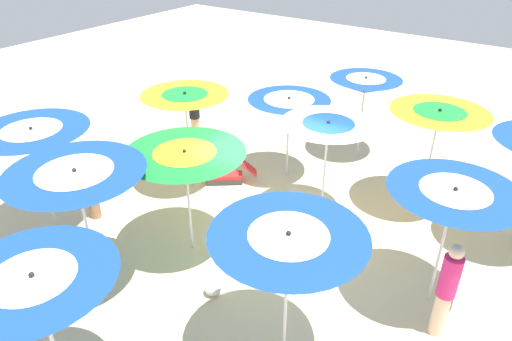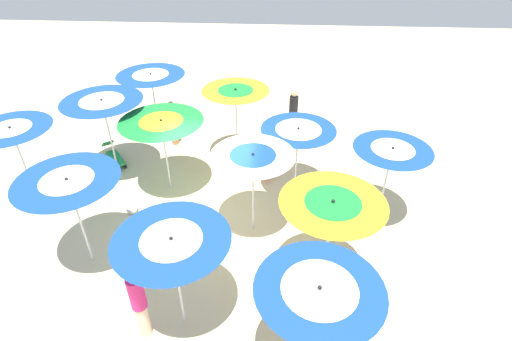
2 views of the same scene
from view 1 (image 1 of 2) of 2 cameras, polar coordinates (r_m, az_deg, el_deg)
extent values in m
cube|color=beige|center=(10.15, 2.52, -8.02)|extent=(38.75, 38.75, 0.04)
cone|color=#1947B2|center=(6.31, -25.39, -12.80)|extent=(2.03, 2.03, 0.34)
cone|color=white|center=(6.26, -25.57, -12.19)|extent=(1.03, 1.03, 0.17)
sphere|color=black|center=(6.19, -25.79, -11.42)|extent=(0.07, 0.07, 0.07)
cylinder|color=silver|center=(7.11, 3.63, -16.17)|extent=(0.05, 0.05, 2.17)
cone|color=#1947B2|center=(6.38, 3.94, -9.36)|extent=(2.19, 2.19, 0.41)
cone|color=white|center=(6.31, 3.97, -8.60)|extent=(1.11, 1.11, 0.21)
sphere|color=black|center=(6.23, 4.01, -7.67)|extent=(0.07, 0.07, 0.07)
cylinder|color=silver|center=(8.61, 21.57, -9.37)|extent=(0.05, 0.05, 2.11)
cone|color=#1947B2|center=(8.03, 22.94, -3.47)|extent=(2.12, 2.12, 0.40)
cone|color=white|center=(7.97, 23.09, -2.86)|extent=(1.10, 1.10, 0.21)
sphere|color=black|center=(7.91, 23.26, -2.08)|extent=(0.07, 0.07, 0.07)
cylinder|color=silver|center=(8.74, -19.74, -7.74)|extent=(0.05, 0.05, 2.25)
cone|color=#1947B2|center=(8.14, -21.06, -1.40)|extent=(2.29, 2.29, 0.42)
cone|color=white|center=(8.09, -21.19, -0.78)|extent=(1.24, 1.24, 0.23)
sphere|color=black|center=(8.02, -21.37, 0.06)|extent=(0.07, 0.07, 0.07)
cylinder|color=silver|center=(9.29, -8.19, -4.35)|extent=(0.05, 0.05, 2.06)
cone|color=#1E8C38|center=(8.76, -8.66, 1.23)|extent=(2.30, 2.30, 0.34)
cone|color=yellow|center=(8.72, -8.71, 1.74)|extent=(1.18, 1.18, 0.17)
sphere|color=black|center=(8.67, -8.76, 2.38)|extent=(0.07, 0.07, 0.07)
cylinder|color=silver|center=(10.31, 8.33, -0.62)|extent=(0.05, 0.05, 2.07)
cone|color=white|center=(9.83, 8.76, 4.60)|extent=(1.99, 1.99, 0.43)
cone|color=#1947B2|center=(9.79, 8.81, 5.15)|extent=(1.08, 1.08, 0.23)
sphere|color=black|center=(9.73, 8.87, 5.91)|extent=(0.07, 0.07, 0.07)
cylinder|color=silver|center=(11.17, 20.37, 0.60)|extent=(0.05, 0.05, 2.19)
cone|color=yellow|center=(10.72, 21.38, 5.73)|extent=(2.09, 2.09, 0.42)
cone|color=#1E8C38|center=(10.68, 21.49, 6.24)|extent=(1.10, 1.10, 0.22)
sphere|color=black|center=(10.63, 21.62, 6.91)|extent=(0.07, 0.07, 0.07)
cylinder|color=silver|center=(10.83, -24.42, -1.37)|extent=(0.05, 0.05, 2.15)
cone|color=#1947B2|center=(10.37, -25.64, 3.74)|extent=(2.27, 2.27, 0.32)
cone|color=white|center=(10.34, -25.74, 4.14)|extent=(1.19, 1.19, 0.17)
sphere|color=black|center=(10.30, -25.87, 4.68)|extent=(0.07, 0.07, 0.07)
cylinder|color=silver|center=(11.39, -8.22, 3.03)|extent=(0.05, 0.05, 2.26)
cone|color=yellow|center=(10.94, -8.64, 8.34)|extent=(2.02, 2.02, 0.36)
cone|color=#1E8C38|center=(10.90, -8.68, 8.79)|extent=(1.06, 1.06, 0.19)
sphere|color=black|center=(10.86, -8.73, 9.38)|extent=(0.07, 0.07, 0.07)
cylinder|color=silver|center=(11.87, 3.88, 3.48)|extent=(0.05, 0.05, 1.91)
cone|color=#1947B2|center=(11.48, 4.04, 7.76)|extent=(2.02, 2.02, 0.41)
cone|color=white|center=(11.45, 4.06, 8.16)|extent=(1.23, 1.23, 0.25)
sphere|color=black|center=(11.40, 4.09, 8.85)|extent=(0.07, 0.07, 0.07)
cylinder|color=silver|center=(13.28, 12.72, 5.97)|extent=(0.05, 0.05, 2.00)
cone|color=#1947B2|center=(12.92, 13.21, 10.04)|extent=(1.90, 1.90, 0.41)
cone|color=white|center=(12.89, 13.26, 10.45)|extent=(1.04, 1.04, 0.22)
sphere|color=black|center=(12.85, 13.33, 11.02)|extent=(0.07, 0.07, 0.07)
cube|color=#333338|center=(11.81, -3.88, -1.55)|extent=(0.59, 0.74, 0.14)
cube|color=#333338|center=(12.10, -3.87, -0.72)|extent=(0.59, 0.74, 0.14)
cube|color=red|center=(11.90, -3.90, -0.63)|extent=(0.82, 0.92, 0.10)
cube|color=red|center=(11.79, -0.86, 0.36)|extent=(0.50, 0.51, 0.37)
cube|color=#333338|center=(9.76, -21.37, -11.61)|extent=(0.63, 0.80, 0.14)
cube|color=#333338|center=(9.51, -21.95, -12.96)|extent=(0.63, 0.80, 0.14)
cube|color=green|center=(9.56, -21.79, -11.73)|extent=(0.87, 0.99, 0.10)
cube|color=green|center=(9.69, -26.02, -10.58)|extent=(0.55, 0.57, 0.35)
cylinder|color=beige|center=(8.44, 21.57, -15.98)|extent=(0.24, 0.24, 0.85)
cylinder|color=#D82672|center=(7.92, 22.64, -11.89)|extent=(0.30, 0.30, 0.74)
sphere|color=beige|center=(7.63, 23.35, -9.13)|extent=(0.23, 0.23, 0.23)
cylinder|color=#A3704C|center=(11.09, -19.24, -3.78)|extent=(0.24, 0.24, 0.75)
cylinder|color=#D82672|center=(10.74, -19.85, -0.65)|extent=(0.30, 0.30, 0.65)
sphere|color=#A3704C|center=(10.54, -20.25, 1.36)|extent=(0.20, 0.20, 0.20)
cylinder|color=#D8A87F|center=(13.75, -7.39, 4.74)|extent=(0.24, 0.24, 0.88)
cylinder|color=black|center=(13.43, -7.62, 7.93)|extent=(0.30, 0.30, 0.77)
sphere|color=#D8A87F|center=(13.25, -7.76, 9.95)|extent=(0.24, 0.24, 0.24)
sphere|color=white|center=(8.74, -5.25, -14.08)|extent=(0.31, 0.31, 0.31)
camera|label=2|loc=(9.57, 66.17, 20.38)|focal=28.21mm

